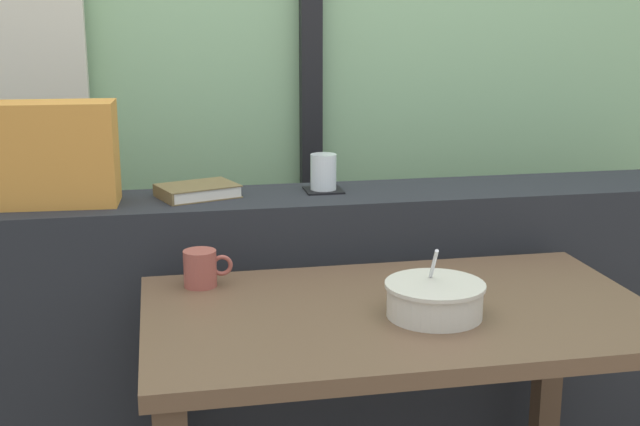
{
  "coord_description": "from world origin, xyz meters",
  "views": [
    {
      "loc": [
        -0.47,
        -1.6,
        1.32
      ],
      "look_at": [
        -0.07,
        0.42,
        0.81
      ],
      "focal_mm": 46.97,
      "sensor_mm": 36.0,
      "label": 1
    }
  ],
  "objects": [
    {
      "name": "window_divider_post",
      "position": [
        0.04,
        1.14,
        1.3
      ],
      "size": [
        0.07,
        0.05,
        2.6
      ],
      "primitive_type": "cube",
      "color": "black",
      "rests_on": "ground"
    },
    {
      "name": "dark_console_ledge",
      "position": [
        0.0,
        0.55,
        0.42
      ],
      "size": [
        2.8,
        0.29,
        0.83
      ],
      "primitive_type": "cube",
      "color": "#23262B",
      "rests_on": "ground"
    },
    {
      "name": "breakfast_table",
      "position": [
        0.03,
        0.02,
        0.58
      ],
      "size": [
        1.09,
        0.64,
        0.69
      ],
      "color": "brown",
      "rests_on": "ground"
    },
    {
      "name": "coaster_square",
      "position": [
        -0.03,
        0.58,
        0.84
      ],
      "size": [
        0.1,
        0.1,
        0.0
      ],
      "primitive_type": "cube",
      "color": "black",
      "rests_on": "dark_console_ledge"
    },
    {
      "name": "juice_glass",
      "position": [
        -0.03,
        0.58,
        0.88
      ],
      "size": [
        0.07,
        0.07,
        0.1
      ],
      "color": "white",
      "rests_on": "coaster_square"
    },
    {
      "name": "closed_book",
      "position": [
        -0.37,
        0.57,
        0.85
      ],
      "size": [
        0.23,
        0.2,
        0.03
      ],
      "color": "brown",
      "rests_on": "dark_console_ledge"
    },
    {
      "name": "throw_pillow",
      "position": [
        -0.73,
        0.55,
        0.96
      ],
      "size": [
        0.33,
        0.16,
        0.26
      ],
      "primitive_type": "cube",
      "rotation": [
        0.0,
        0.0,
        -0.06
      ],
      "color": "#D18938",
      "rests_on": "dark_console_ledge"
    },
    {
      "name": "soup_bowl",
      "position": [
        0.08,
        -0.04,
        0.73
      ],
      "size": [
        0.21,
        0.21,
        0.15
      ],
      "color": "beige",
      "rests_on": "breakfast_table"
    },
    {
      "name": "ceramic_mug",
      "position": [
        -0.38,
        0.25,
        0.74
      ],
      "size": [
        0.11,
        0.08,
        0.08
      ],
      "color": "#9E4C42",
      "rests_on": "breakfast_table"
    }
  ]
}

